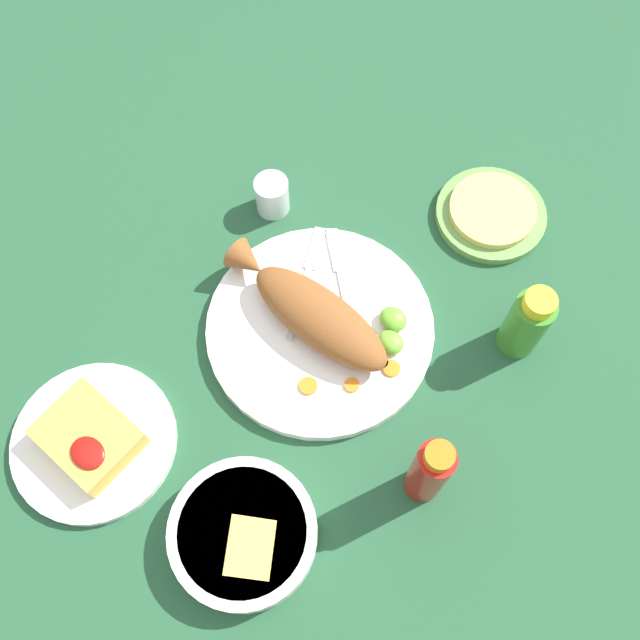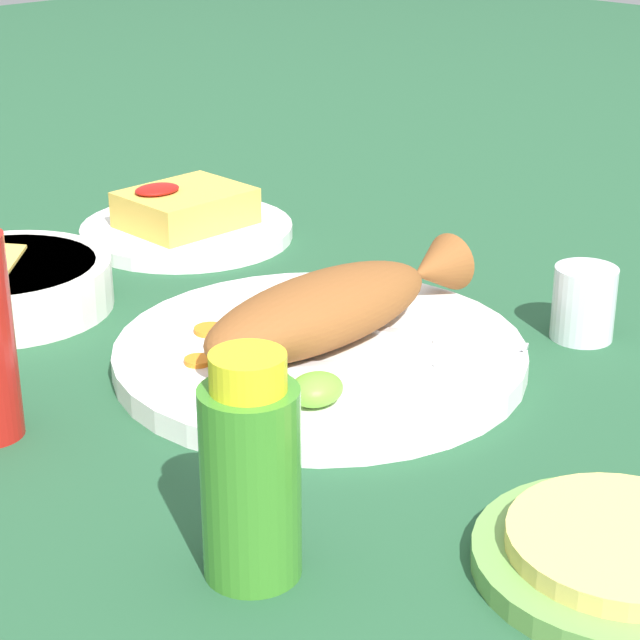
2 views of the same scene
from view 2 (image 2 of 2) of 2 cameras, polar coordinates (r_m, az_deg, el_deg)
ground_plane at (r=0.89m, az=-0.00°, el=-2.25°), size 4.00×4.00×0.00m
main_plate at (r=0.89m, az=-0.00°, el=-1.72°), size 0.32×0.32×0.02m
fried_fish at (r=0.89m, az=0.66°, el=0.70°), size 0.27×0.08×0.05m
fork_near at (r=0.90m, az=5.16°, el=-0.80°), size 0.10×0.17×0.00m
fork_far at (r=0.86m, az=4.93°, el=-2.07°), size 0.15×0.13×0.00m
carrot_slice_near at (r=0.91m, az=-5.45°, el=-0.49°), size 0.02×0.02×0.00m
carrot_slice_mid at (r=0.86m, az=-6.03°, el=-2.01°), size 0.02×0.02×0.00m
carrot_slice_far at (r=0.82m, az=-4.22°, el=-3.24°), size 0.02×0.02×0.00m
carrot_slice_extra at (r=0.81m, az=-5.07°, el=-3.67°), size 0.02×0.02×0.00m
lime_wedge_main at (r=0.80m, az=-2.61°, el=-3.22°), size 0.04×0.03×0.02m
lime_wedge_side at (r=0.79m, az=-0.19°, el=-3.43°), size 0.04×0.03×0.02m
hot_sauce_bottle_green at (r=0.63m, az=-3.44°, el=-7.56°), size 0.05×0.05×0.13m
salt_cup at (r=0.96m, az=12.84°, el=0.60°), size 0.05×0.05×0.06m
side_plate_fries at (r=1.19m, az=-6.57°, el=4.36°), size 0.21×0.21×0.01m
fries_pile at (r=1.18m, az=-6.67°, el=5.54°), size 0.12×0.10×0.04m
guacamole_bowl at (r=1.03m, az=-15.23°, el=1.77°), size 0.18×0.18×0.06m
tortilla_plate at (r=0.67m, az=14.60°, el=-11.44°), size 0.17×0.17×0.01m
tortilla_stack at (r=0.67m, az=14.72°, el=-10.51°), size 0.13×0.13×0.01m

